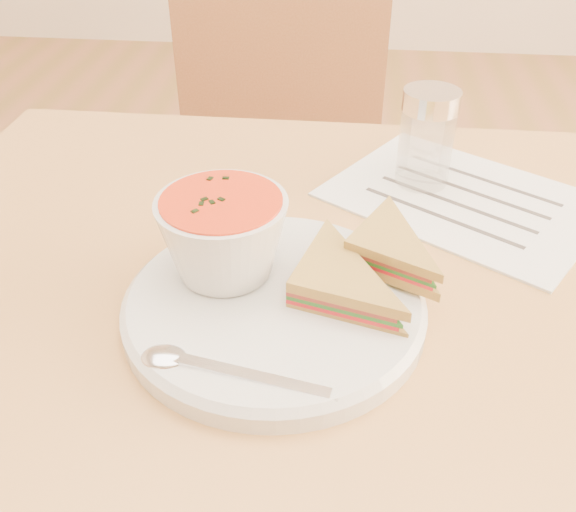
% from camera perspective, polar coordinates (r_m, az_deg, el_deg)
% --- Properties ---
extents(dining_table, '(1.00, 0.70, 0.75)m').
position_cam_1_polar(dining_table, '(0.89, 5.49, -21.20)').
color(dining_table, olive).
rests_on(dining_table, floor).
extents(chair_far, '(0.43, 0.43, 0.85)m').
position_cam_1_polar(chair_far, '(1.19, -0.35, 0.10)').
color(chair_far, brown).
rests_on(chair_far, floor).
extents(plate, '(0.27, 0.27, 0.02)m').
position_cam_1_polar(plate, '(0.56, -1.23, -4.58)').
color(plate, silver).
rests_on(plate, dining_table).
extents(soup_bowl, '(0.12, 0.12, 0.08)m').
position_cam_1_polar(soup_bowl, '(0.57, -5.74, 1.41)').
color(soup_bowl, silver).
rests_on(soup_bowl, plate).
extents(sandwich_half_a, '(0.13, 0.13, 0.03)m').
position_cam_1_polar(sandwich_half_a, '(0.54, -0.18, -3.73)').
color(sandwich_half_a, '#B08E3E').
rests_on(sandwich_half_a, plate).
extents(sandwich_half_b, '(0.12, 0.12, 0.03)m').
position_cam_1_polar(sandwich_half_b, '(0.57, 4.92, 0.15)').
color(sandwich_half_b, '#B08E3E').
rests_on(sandwich_half_b, plate).
extents(spoon, '(0.18, 0.07, 0.01)m').
position_cam_1_polar(spoon, '(0.49, -5.27, -10.18)').
color(spoon, silver).
rests_on(spoon, plate).
extents(paper_menu, '(0.35, 0.33, 0.00)m').
position_cam_1_polar(paper_menu, '(0.75, 15.27, 4.96)').
color(paper_menu, white).
rests_on(paper_menu, dining_table).
extents(condiment_shaker, '(0.08, 0.08, 0.11)m').
position_cam_1_polar(condiment_shaker, '(0.75, 12.19, 10.13)').
color(condiment_shaker, silver).
rests_on(condiment_shaker, dining_table).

